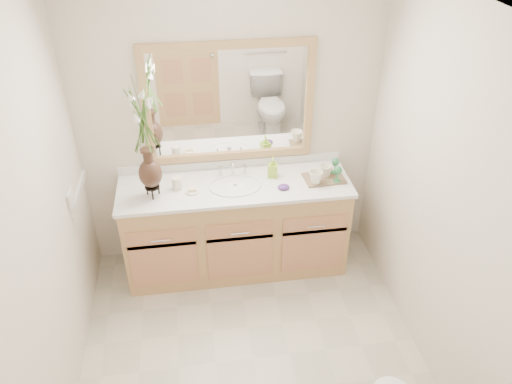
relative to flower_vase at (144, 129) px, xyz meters
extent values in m
plane|color=#BAB59F|center=(0.63, -0.95, -1.40)|extent=(2.60, 2.60, 0.00)
cube|color=white|center=(0.63, -0.95, 1.00)|extent=(2.40, 2.60, 0.02)
cube|color=silver|center=(0.63, 0.35, -0.20)|extent=(2.40, 0.02, 2.40)
cube|color=silver|center=(-0.57, -0.95, -0.20)|extent=(0.02, 2.60, 2.40)
cube|color=silver|center=(1.83, -0.95, -0.20)|extent=(0.02, 2.60, 2.40)
cube|color=tan|center=(0.63, 0.07, -1.00)|extent=(1.80, 0.55, 0.80)
cube|color=white|center=(0.63, 0.07, -0.58)|extent=(1.84, 0.57, 0.03)
ellipsoid|color=white|center=(0.63, 0.05, -0.62)|extent=(0.38, 0.30, 0.12)
cylinder|color=silver|center=(0.63, 0.23, -0.51)|extent=(0.02, 0.02, 0.11)
cylinder|color=silver|center=(0.53, 0.23, -0.53)|extent=(0.02, 0.02, 0.08)
cylinder|color=silver|center=(0.73, 0.23, -0.53)|extent=(0.02, 0.02, 0.08)
cube|color=white|center=(0.63, 0.33, 0.01)|extent=(1.20, 0.01, 0.85)
cube|color=tan|center=(0.63, 0.33, 0.46)|extent=(1.32, 0.04, 0.06)
cube|color=tan|center=(0.63, 0.33, -0.45)|extent=(1.32, 0.04, 0.06)
cube|color=tan|center=(0.00, 0.33, 0.01)|extent=(0.06, 0.04, 0.85)
cube|color=tan|center=(1.26, 0.33, 0.01)|extent=(0.06, 0.04, 0.85)
cube|color=white|center=(-0.55, -0.18, -0.42)|extent=(0.02, 0.12, 0.12)
cylinder|color=black|center=(0.00, 0.00, -0.49)|extent=(0.11, 0.11, 0.01)
ellipsoid|color=black|center=(0.00, 0.00, -0.37)|extent=(0.17, 0.17, 0.22)
cylinder|color=black|center=(0.00, 0.00, -0.23)|extent=(0.07, 0.07, 0.10)
cylinder|color=#4C7A33|center=(0.00, 0.00, 0.04)|extent=(0.06, 0.06, 0.41)
cylinder|color=#EDE6CD|center=(0.18, 0.08, -0.52)|extent=(0.08, 0.08, 0.10)
cylinder|color=#EDE6CD|center=(0.30, 0.01, -0.56)|extent=(0.11, 0.11, 0.01)
cube|color=beige|center=(0.30, 0.01, -0.54)|extent=(0.07, 0.04, 0.02)
imported|color=#91C72E|center=(0.95, 0.14, -0.49)|extent=(0.09, 0.09, 0.15)
ellipsoid|color=#4A2571|center=(1.00, -0.05, -0.55)|extent=(0.12, 0.10, 0.03)
cube|color=brown|center=(1.35, 0.04, -0.56)|extent=(0.33, 0.23, 0.02)
imported|color=#EDE6CD|center=(1.26, -0.02, -0.50)|extent=(0.12, 0.12, 0.11)
imported|color=#EDE6CD|center=(1.37, 0.07, -0.50)|extent=(0.14, 0.14, 0.11)
cylinder|color=#297B43|center=(1.44, -0.03, -0.55)|extent=(0.06, 0.06, 0.01)
cylinder|color=#297B43|center=(1.44, -0.03, -0.50)|extent=(0.01, 0.01, 0.09)
ellipsoid|color=#297B43|center=(1.44, -0.03, -0.45)|extent=(0.06, 0.06, 0.07)
cylinder|color=#297B43|center=(1.45, 0.10, -0.55)|extent=(0.06, 0.06, 0.01)
cylinder|color=#297B43|center=(1.45, 0.10, -0.51)|extent=(0.01, 0.01, 0.09)
ellipsoid|color=#297B43|center=(1.45, 0.10, -0.45)|extent=(0.06, 0.06, 0.07)
camera|label=1|loc=(0.32, -3.23, 1.57)|focal=35.00mm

